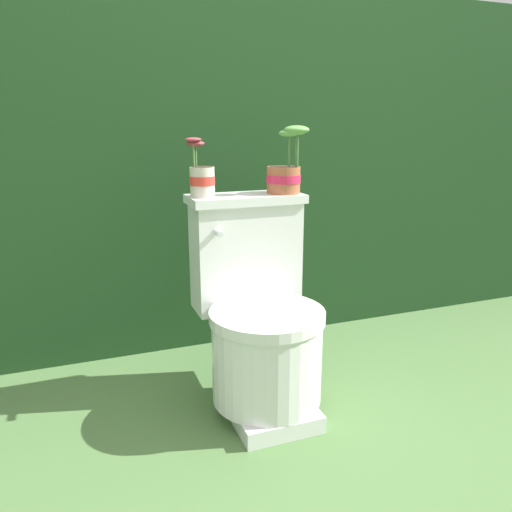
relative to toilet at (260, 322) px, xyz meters
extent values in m
plane|color=#4C703D|center=(0.08, -0.04, -0.31)|extent=(12.00, 12.00, 0.00)
cube|color=#193819|center=(0.08, 0.96, 0.46)|extent=(3.70, 0.83, 1.54)
cube|color=silver|center=(0.00, -0.07, -0.28)|extent=(0.27, 0.37, 0.06)
cylinder|color=silver|center=(0.00, -0.07, -0.11)|extent=(0.37, 0.37, 0.28)
cylinder|color=silver|center=(0.00, -0.07, 0.05)|extent=(0.39, 0.39, 0.04)
cube|color=silver|center=(0.00, 0.14, 0.21)|extent=(0.38, 0.16, 0.38)
cube|color=silver|center=(0.00, 0.14, 0.41)|extent=(0.41, 0.18, 0.03)
cylinder|color=silver|center=(-0.13, 0.03, 0.32)|extent=(0.02, 0.05, 0.02)
cylinder|color=beige|center=(-0.16, 0.13, 0.48)|extent=(0.08, 0.08, 0.10)
cylinder|color=red|center=(-0.16, 0.13, 0.48)|extent=(0.09, 0.09, 0.03)
cylinder|color=#332319|center=(-0.16, 0.13, 0.52)|extent=(0.08, 0.08, 0.01)
cylinder|color=#4C753D|center=(-0.18, 0.14, 0.57)|extent=(0.01, 0.01, 0.09)
ellipsoid|color=#93333D|center=(-0.18, 0.14, 0.62)|extent=(0.06, 0.04, 0.01)
cylinder|color=#4C753D|center=(-0.17, 0.15, 0.56)|extent=(0.01, 0.01, 0.07)
ellipsoid|color=#93333D|center=(-0.17, 0.15, 0.60)|extent=(0.06, 0.04, 0.02)
cylinder|color=#9E5638|center=(0.14, 0.13, 0.47)|extent=(0.12, 0.12, 0.09)
cylinder|color=#D1234C|center=(0.14, 0.13, 0.48)|extent=(0.12, 0.12, 0.03)
cylinder|color=#332319|center=(0.14, 0.13, 0.52)|extent=(0.11, 0.11, 0.01)
cylinder|color=#4C753D|center=(0.15, 0.10, 0.58)|extent=(0.01, 0.01, 0.11)
ellipsoid|color=#569342|center=(0.15, 0.10, 0.64)|extent=(0.08, 0.05, 0.02)
cylinder|color=#4C753D|center=(0.17, 0.08, 0.58)|extent=(0.01, 0.01, 0.11)
ellipsoid|color=#569342|center=(0.17, 0.08, 0.64)|extent=(0.06, 0.04, 0.02)
cylinder|color=#4C753D|center=(0.17, 0.09, 0.58)|extent=(0.01, 0.01, 0.12)
ellipsoid|color=#569342|center=(0.17, 0.09, 0.65)|extent=(0.09, 0.07, 0.03)
camera|label=1|loc=(-0.58, -1.51, 0.67)|focal=35.00mm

